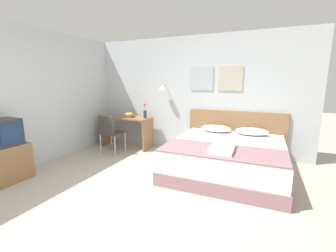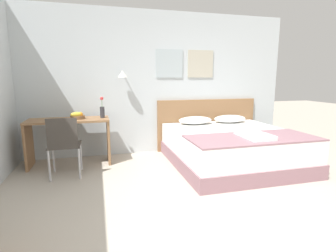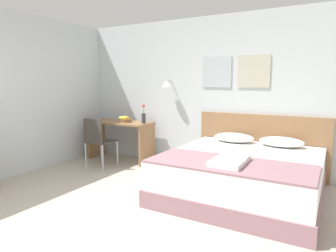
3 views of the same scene
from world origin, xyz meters
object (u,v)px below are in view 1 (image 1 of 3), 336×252
object	(u,v)px
desk	(126,126)
fruit_bowl	(130,115)
desk_chair	(110,131)
flower_vase	(145,113)
folded_towel_near_foot	(224,146)
throw_blanket	(221,151)
television	(4,133)
pillow_left	(216,129)
folded_towel_mid_bed	(221,151)
bed	(226,158)
headboard	(235,134)
pillow_right	(252,131)
tv_stand	(8,163)

from	to	relation	value
desk	fruit_bowl	xyz separation A→B (m)	(0.15, -0.02, 0.28)
desk_chair	flower_vase	world-z (taller)	flower_vase
folded_towel_near_foot	desk	size ratio (longest dim) A/B	0.26
throw_blanket	folded_towel_near_foot	size ratio (longest dim) A/B	5.61
television	desk_chair	bearing A→B (deg)	71.87
fruit_bowl	desk_chair	bearing A→B (deg)	-105.07
pillow_left	fruit_bowl	world-z (taller)	fruit_bowl
desk_chair	desk	bearing A→B (deg)	88.55
folded_towel_mid_bed	flower_vase	bearing A→B (deg)	145.44
fruit_bowl	flower_vase	bearing A→B (deg)	4.95
fruit_bowl	flower_vase	xyz separation A→B (m)	(0.40, 0.03, 0.08)
bed	folded_towel_mid_bed	world-z (taller)	folded_towel_mid_bed
throw_blanket	flower_vase	distance (m)	2.46
headboard	throw_blanket	bearing A→B (deg)	-90.00
headboard	television	xyz separation A→B (m)	(-3.24, -2.86, 0.33)
television	pillow_right	bearing A→B (deg)	35.65
throw_blanket	television	distance (m)	3.48
headboard	television	size ratio (longest dim) A/B	4.75
flower_vase	television	xyz separation A→B (m)	(-1.18, -2.52, -0.06)
pillow_left	flower_vase	size ratio (longest dim) A/B	1.83
folded_towel_mid_bed	fruit_bowl	distance (m)	2.86
desk	fruit_bowl	distance (m)	0.31
flower_vase	pillow_right	bearing A→B (deg)	1.61
pillow_right	flower_vase	world-z (taller)	flower_vase
pillow_right	desk_chair	distance (m)	3.08
pillow_right	fruit_bowl	size ratio (longest dim) A/B	2.73
bed	flower_vase	xyz separation A→B (m)	(-2.07, 0.70, 0.61)
desk_chair	fruit_bowl	size ratio (longest dim) A/B	3.75
pillow_left	folded_towel_mid_bed	xyz separation A→B (m)	(0.38, -1.51, -0.02)
fruit_bowl	folded_towel_near_foot	bearing A→B (deg)	-24.23
folded_towel_mid_bed	desk_chair	world-z (taller)	desk_chair
bed	folded_towel_near_foot	world-z (taller)	folded_towel_near_foot
flower_vase	folded_towel_near_foot	bearing A→B (deg)	-28.91
pillow_right	flower_vase	size ratio (longest dim) A/B	1.83
pillow_left	desk	xyz separation A→B (m)	(-2.25, -0.09, -0.10)
headboard	folded_towel_near_foot	bearing A→B (deg)	-89.33
flower_vase	tv_stand	xyz separation A→B (m)	(-1.18, -2.52, -0.59)
throw_blanket	television	world-z (taller)	television
folded_towel_mid_bed	pillow_left	bearing A→B (deg)	104.21
pillow_right	throw_blanket	world-z (taller)	pillow_right
pillow_right	folded_towel_near_foot	bearing A→B (deg)	-105.82
headboard	folded_towel_near_foot	size ratio (longest dim) A/B	6.14
throw_blanket	desk	world-z (taller)	desk
headboard	folded_towel_near_foot	world-z (taller)	headboard
throw_blanket	pillow_right	bearing A→B (deg)	75.08
throw_blanket	folded_towel_mid_bed	distance (m)	0.15
headboard	television	distance (m)	4.34
throw_blanket	desk	size ratio (longest dim) A/B	1.47
flower_vase	television	distance (m)	2.78
headboard	tv_stand	distance (m)	4.33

